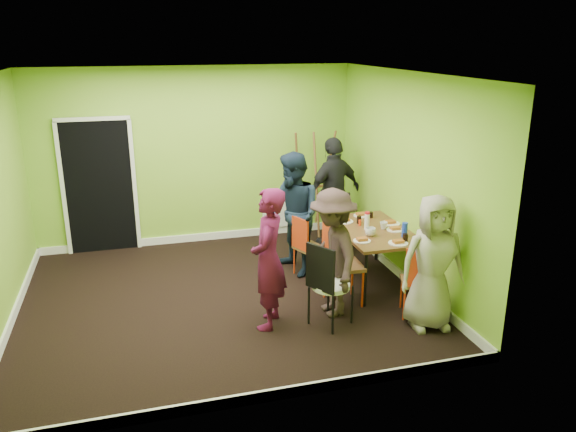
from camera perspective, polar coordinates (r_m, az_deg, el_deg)
name	(u,v)px	position (r m, az deg, el deg)	size (l,w,h in m)	color
ground	(223,298)	(7.34, -6.60, -8.30)	(5.00, 5.00, 0.00)	black
room_walls	(218,225)	(7.00, -7.13, -0.88)	(5.04, 4.54, 2.82)	#81B82F
dining_table	(373,233)	(7.62, 8.61, -1.71)	(0.90, 1.50, 0.75)	black
chair_left_far	(305,243)	(7.77, 1.79, -2.76)	(0.46, 0.46, 0.86)	#EC4016
chair_left_near	(337,258)	(6.96, 5.02, -4.32)	(0.46, 0.46, 1.07)	#EC4016
chair_back_end	(338,210)	(8.79, 5.09, 0.63)	(0.48, 0.53, 0.89)	#EC4016
chair_front_end	(419,278)	(6.79, 13.14, -6.12)	(0.48, 0.48, 0.91)	#EC4016
chair_bentwood	(327,281)	(6.42, 3.99, -6.62)	(0.55, 0.54, 1.02)	black
easel	(313,184)	(9.30, 2.57, 3.24)	(0.71, 0.67, 1.78)	brown
plate_near_left	(345,221)	(7.84, 5.78, -0.55)	(0.24, 0.24, 0.01)	white
plate_near_right	(362,241)	(7.13, 7.52, -2.52)	(0.22, 0.22, 0.01)	white
plate_far_back	(361,216)	(8.13, 7.41, 0.04)	(0.21, 0.21, 0.01)	white
plate_far_front	(398,243)	(7.12, 11.13, -2.73)	(0.25, 0.25, 0.01)	white
plate_wall_back	(391,223)	(7.85, 10.37, -0.75)	(0.26, 0.26, 0.01)	white
plate_wall_front	(395,230)	(7.61, 10.84, -1.38)	(0.23, 0.23, 0.01)	white
thermos	(367,222)	(7.55, 8.02, -0.57)	(0.07, 0.07, 0.21)	white
blue_bottle	(405,230)	(7.35, 11.77, -1.38)	(0.07, 0.07, 0.19)	#1834B7
orange_bottle	(360,223)	(7.71, 7.32, -0.68)	(0.04, 0.04, 0.08)	#EC4016
glass_mid	(359,220)	(7.79, 7.22, -0.37)	(0.06, 0.06, 0.10)	black
glass_back	(371,215)	(8.06, 8.39, 0.12)	(0.07, 0.07, 0.08)	black
glass_front	(405,238)	(7.19, 11.82, -2.18)	(0.07, 0.07, 0.11)	black
cup_a	(370,232)	(7.32, 8.37, -1.60)	(0.14, 0.14, 0.11)	white
cup_b	(384,225)	(7.62, 9.69, -0.95)	(0.10, 0.10, 0.10)	white
person_standing	(268,259)	(6.33, -2.00, -4.39)	(0.60, 0.39, 1.64)	#4F0D32
person_left_far	(294,215)	(7.75, 0.58, 0.15)	(0.84, 0.65, 1.73)	#152335
person_left_near	(333,253)	(6.64, 4.56, -3.76)	(1.00, 0.58, 1.55)	#332422
person_back_end	(334,193)	(8.84, 4.67, 2.39)	(1.03, 0.43, 1.75)	black
person_front_end	(433,263)	(6.53, 14.51, -4.61)	(0.77, 0.50, 1.57)	#9B9488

